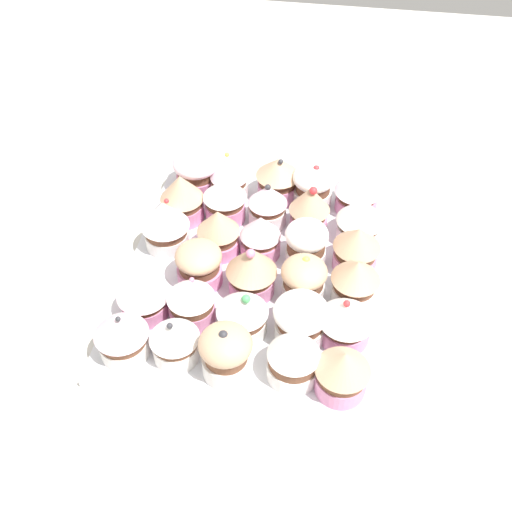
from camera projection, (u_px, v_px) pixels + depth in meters
The scene contains 32 objects.
ground_plane at pixel (256, 285), 82.50cm from camera, with size 180.00×180.00×3.00cm, color beige.
baking_tray at pixel (256, 275), 81.01cm from camera, with size 40.46×34.26×1.20cm.
cupcake_0 at pixel (196, 171), 90.54cm from camera, with size 6.88×6.88×6.42cm.
cupcake_1 at pixel (182, 197), 85.53cm from camera, with size 6.23×6.23×7.55cm.
cupcake_2 at pixel (165, 223), 81.36cm from camera, with size 6.60×6.60×7.89cm.
cupcake_3 at pixel (143, 295), 73.21cm from camera, with size 6.42×6.42×6.42cm.
cupcake_4 at pixel (121, 333), 68.76cm from camera, with size 6.32×6.32×7.21cm.
cupcake_5 at pixel (229, 177), 89.16cm from camera, with size 5.64×5.64×7.47cm.
cupcake_6 at pixel (225, 199), 85.55cm from camera, with size 6.19×6.19×7.07cm.
cupcake_7 at pixel (218, 231), 80.86cm from camera, with size 5.82×5.82×7.10cm.
cupcake_8 at pixel (199, 264), 77.29cm from camera, with size 6.04×6.04×6.12cm.
cupcake_9 at pixel (191, 300), 72.49cm from camera, with size 5.85×5.85×7.11cm.
cupcake_10 at pixel (174, 338), 68.67cm from camera, with size 5.85×5.85×6.67cm.
cupcake_11 at pixel (278, 178), 88.83cm from camera, with size 6.51×6.51×7.39cm.
cupcake_12 at pixel (264, 204), 85.11cm from camera, with size 5.57×5.57×6.97cm.
cupcake_13 at pixel (260, 236), 80.73cm from camera, with size 5.52×5.52×6.55cm.
cupcake_14 at pixel (248, 269), 75.44cm from camera, with size 6.51×6.51×7.95cm.
cupcake_15 at pixel (242, 312), 71.30cm from camera, with size 6.24×6.24×6.93cm.
cupcake_16 at pixel (226, 352), 66.89cm from camera, with size 6.01×6.01×7.40cm.
cupcake_17 at pixel (313, 186), 87.78cm from camera, with size 6.08×6.08×7.15cm.
cupcake_18 at pixel (309, 209), 83.16cm from camera, with size 5.68×5.68×8.33cm.
cupcake_19 at pixel (306, 244), 78.97cm from camera, with size 5.70×5.70×7.17cm.
cupcake_20 at pixel (304, 280), 74.82cm from camera, with size 5.75×5.75×6.97cm.
cupcake_21 at pixel (301, 319), 70.77cm from camera, with size 6.62×6.62×6.24cm.
cupcake_22 at pixel (294, 355), 66.51cm from camera, with size 6.00×6.00×7.56cm.
cupcake_23 at pixel (358, 190), 87.05cm from camera, with size 6.80×6.80×6.81cm.
cupcake_24 at pixel (361, 218), 82.68cm from camera, with size 6.69×6.69×6.97cm.
cupcake_25 at pixel (357, 247), 78.78cm from camera, with size 6.27×6.27×6.83cm.
cupcake_26 at pixel (355, 281), 74.52cm from camera, with size 6.13×6.13×6.91cm.
cupcake_27 at pixel (346, 319), 70.60cm from camera, with size 6.69×6.69×6.65cm.
cupcake_28 at pixel (343, 371), 65.46cm from camera, with size 6.20×6.20×6.65cm.
napkin at pixel (347, 157), 100.21cm from camera, with size 13.79×11.75×0.60cm, color white.
Camera 1 is at (54.43, 9.07, 59.96)cm, focal length 42.38 mm.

